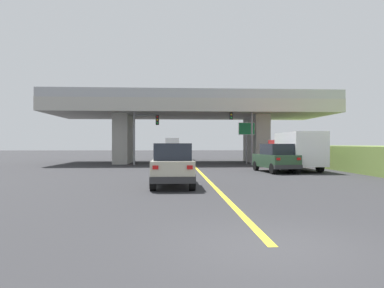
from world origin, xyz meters
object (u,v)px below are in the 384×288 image
(sedan_oncoming, at_px, (183,152))
(semi_truck_distant, at_px, (172,147))
(suv_lead, at_px, (173,165))
(traffic_signal_farside, at_px, (142,129))
(suv_crossing, at_px, (276,158))
(highway_sign, at_px, (247,132))
(traffic_signal_nearside, at_px, (245,126))
(box_truck, at_px, (296,150))

(sedan_oncoming, relative_size, semi_truck_distant, 0.67)
(suv_lead, height_order, sedan_oncoming, same)
(semi_truck_distant, bearing_deg, traffic_signal_farside, -95.92)
(suv_crossing, relative_size, sedan_oncoming, 0.97)
(suv_lead, relative_size, highway_sign, 1.03)
(traffic_signal_nearside, relative_size, highway_sign, 1.37)
(box_truck, relative_size, traffic_signal_farside, 1.22)
(traffic_signal_nearside, bearing_deg, traffic_signal_farside, 175.82)
(traffic_signal_farside, relative_size, highway_sign, 1.28)
(traffic_signal_farside, bearing_deg, suv_lead, -80.08)
(suv_lead, distance_m, sedan_oncoming, 27.94)
(suv_lead, xyz_separation_m, suv_crossing, (7.31, 7.66, -0.00))
(sedan_oncoming, bearing_deg, traffic_signal_nearside, -64.56)
(box_truck, bearing_deg, semi_truck_distant, 105.30)
(suv_crossing, bearing_deg, traffic_signal_farside, 131.74)
(traffic_signal_nearside, relative_size, semi_truck_distant, 0.86)
(traffic_signal_farside, height_order, highway_sign, traffic_signal_farside)
(box_truck, xyz_separation_m, sedan_oncoming, (-8.02, 18.60, -0.52))
(box_truck, height_order, traffic_signal_farside, traffic_signal_farside)
(traffic_signal_nearside, bearing_deg, suv_crossing, -87.45)
(traffic_signal_nearside, xyz_separation_m, traffic_signal_farside, (-9.89, 0.72, -0.27))
(box_truck, height_order, sedan_oncoming, box_truck)
(suv_crossing, distance_m, semi_truck_distant, 37.24)
(suv_crossing, distance_m, box_truck, 2.70)
(box_truck, height_order, traffic_signal_nearside, traffic_signal_nearside)
(traffic_signal_farside, bearing_deg, highway_sign, 4.48)
(sedan_oncoming, distance_m, traffic_signal_farside, 12.05)
(box_truck, distance_m, traffic_signal_nearside, 7.65)
(traffic_signal_nearside, relative_size, traffic_signal_farside, 1.07)
(suv_crossing, bearing_deg, traffic_signal_nearside, 86.38)
(suv_crossing, distance_m, highway_sign, 10.33)
(semi_truck_distant, bearing_deg, box_truck, -74.70)
(box_truck, bearing_deg, highway_sign, 102.98)
(traffic_signal_nearside, xyz_separation_m, semi_truck_distant, (-7.07, 27.93, -2.13))
(traffic_signal_farside, bearing_deg, suv_crossing, -42.08)
(traffic_signal_nearside, height_order, highway_sign, traffic_signal_nearside)
(traffic_signal_nearside, bearing_deg, suv_lead, -113.14)
(suv_lead, distance_m, suv_crossing, 10.59)
(sedan_oncoming, relative_size, traffic_signal_nearside, 0.78)
(suv_crossing, xyz_separation_m, semi_truck_distant, (-7.45, 36.48, 0.61))
(traffic_signal_farside, bearing_deg, semi_truck_distant, 84.08)
(suv_lead, distance_m, box_truck, 13.23)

